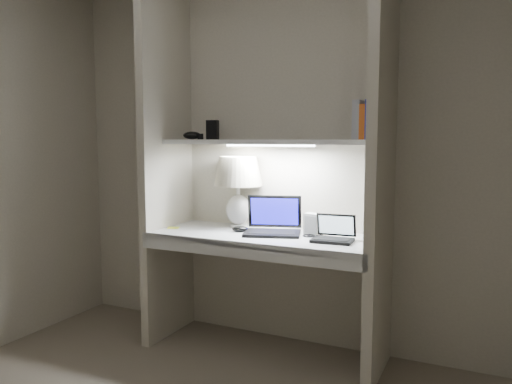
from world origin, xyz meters
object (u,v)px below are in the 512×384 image
Objects in this scene: table_lamp at (238,180)px; speaker at (313,224)px; book_row at (373,121)px; laptop_netbook at (334,235)px; laptop_main at (273,225)px.

table_lamp is 3.55× the size of speaker.
book_row is at bearing 12.40° from speaker.
table_lamp is 0.80m from laptop_netbook.
table_lamp is at bearing 163.16° from laptop_netbook.
table_lamp is 2.09× the size of book_row.
book_row reaches higher than laptop_main.
speaker is 0.73m from book_row.
table_lamp reaches higher than laptop_netbook.
book_row is at bearing 33.93° from laptop_netbook.
laptop_netbook is at bearing -27.09° from laptop_main.
book_row reaches higher than laptop_netbook.
laptop_netbook is 1.07× the size of book_row.
book_row is (0.18, 0.14, 0.67)m from laptop_netbook.
laptop_main reaches higher than speaker.
laptop_main is at bearing -157.83° from speaker.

